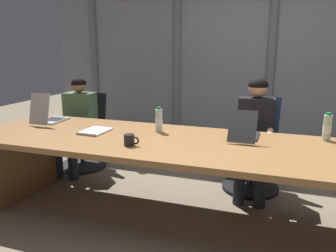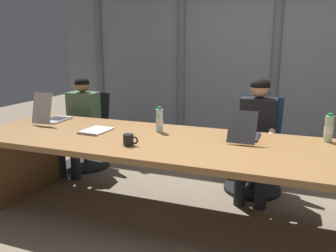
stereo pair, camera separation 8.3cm
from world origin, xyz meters
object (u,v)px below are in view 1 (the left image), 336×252
object	(u,v)px
person_left_mid	(255,130)
water_bottle_primary	(327,128)
laptop_left_mid	(244,133)
office_chair_left_end	(84,139)
spiral_notepad	(95,131)
person_left_end	(76,120)
water_bottle_secondary	(159,121)
office_chair_left_mid	(253,155)
coffee_mug_near	(130,140)
laptop_left_end	(49,117)

from	to	relation	value
person_left_mid	water_bottle_primary	distance (m)	0.72
laptop_left_mid	person_left_mid	world-z (taller)	person_left_mid
office_chair_left_end	spiral_notepad	world-z (taller)	office_chair_left_end
person_left_end	person_left_mid	distance (m)	2.10
office_chair_left_end	water_bottle_primary	world-z (taller)	water_bottle_primary
water_bottle_secondary	water_bottle_primary	bearing A→B (deg)	7.43
spiral_notepad	office_chair_left_mid	bearing A→B (deg)	35.23
person_left_end	coffee_mug_near	size ratio (longest dim) A/B	8.64
water_bottle_primary	coffee_mug_near	bearing A→B (deg)	-155.61
person_left_end	coffee_mug_near	bearing A→B (deg)	47.94
laptop_left_end	office_chair_left_mid	distance (m)	2.21
laptop_left_end	coffee_mug_near	distance (m)	1.26
laptop_left_mid	office_chair_left_end	world-z (taller)	laptop_left_mid
person_left_mid	office_chair_left_end	bearing A→B (deg)	-95.03
water_bottle_primary	person_left_mid	bearing A→B (deg)	152.30
water_bottle_primary	office_chair_left_mid	bearing A→B (deg)	142.77
office_chair_left_mid	spiral_notepad	size ratio (longest dim) A/B	3.12
office_chair_left_end	spiral_notepad	size ratio (longest dim) A/B	2.96
laptop_left_end	laptop_left_mid	distance (m)	2.02
office_chair_left_mid	water_bottle_secondary	world-z (taller)	office_chair_left_mid
office_chair_left_mid	spiral_notepad	bearing A→B (deg)	-48.18
laptop_left_mid	spiral_notepad	bearing A→B (deg)	100.29
office_chair_left_end	office_chair_left_mid	size ratio (longest dim) A/B	0.95
person_left_mid	coffee_mug_near	world-z (taller)	person_left_mid
laptop_left_end	person_left_mid	distance (m)	2.14
laptop_left_end	person_left_mid	xyz separation A→B (m)	(2.07, 0.53, -0.10)
laptop_left_mid	office_chair_left_end	size ratio (longest dim) A/B	0.48
coffee_mug_near	spiral_notepad	world-z (taller)	coffee_mug_near
water_bottle_secondary	spiral_notepad	distance (m)	0.61
office_chair_left_end	spiral_notepad	xyz separation A→B (m)	(0.71, -0.88, 0.38)
office_chair_left_end	person_left_mid	bearing A→B (deg)	92.54
laptop_left_end	coffee_mug_near	world-z (taller)	laptop_left_end
coffee_mug_near	spiral_notepad	bearing A→B (deg)	149.68
person_left_end	water_bottle_primary	bearing A→B (deg)	81.60
person_left_mid	water_bottle_primary	bearing A→B (deg)	61.52
office_chair_left_mid	laptop_left_mid	bearing A→B (deg)	6.58
laptop_left_mid	office_chair_left_end	xyz separation A→B (m)	(-2.07, 0.65, -0.42)
person_left_end	office_chair_left_end	bearing A→B (deg)	-173.99
water_bottle_secondary	office_chair_left_end	bearing A→B (deg)	152.19
person_left_mid	spiral_notepad	xyz separation A→B (m)	(-1.41, -0.73, 0.05)
laptop_left_end	laptop_left_mid	world-z (taller)	laptop_left_end
person_left_end	coffee_mug_near	xyz separation A→B (m)	(1.19, -1.01, 0.13)
office_chair_left_end	coffee_mug_near	size ratio (longest dim) A/B	7.08
person_left_mid	spiral_notepad	size ratio (longest dim) A/B	3.81
laptop_left_end	person_left_end	world-z (taller)	person_left_end
person_left_end	person_left_mid	bearing A→B (deg)	88.50
office_chair_left_mid	person_left_mid	distance (m)	0.35
office_chair_left_mid	coffee_mug_near	bearing A→B (deg)	-27.69
water_bottle_secondary	spiral_notepad	bearing A→B (deg)	-159.72
laptop_left_mid	coffee_mug_near	bearing A→B (deg)	122.12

